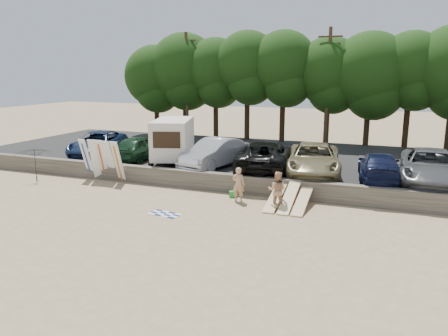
% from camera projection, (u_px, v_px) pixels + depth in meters
% --- Properties ---
extents(ground, '(120.00, 120.00, 0.00)m').
position_uv_depth(ground, '(230.00, 210.00, 20.69)').
color(ground, tan).
rests_on(ground, ground).
extents(seawall, '(44.00, 0.50, 1.00)m').
position_uv_depth(seawall, '(250.00, 185.00, 23.31)').
color(seawall, '#6B6356').
rests_on(seawall, ground).
extents(parking_lot, '(44.00, 14.50, 0.70)m').
position_uv_depth(parking_lot, '(283.00, 161.00, 30.17)').
color(parking_lot, '#282828').
rests_on(parking_lot, ground).
extents(treeline, '(33.18, 6.40, 9.16)m').
position_uv_depth(treeline, '(304.00, 70.00, 35.24)').
color(treeline, '#382616').
rests_on(treeline, parking_lot).
extents(utility_poles, '(25.80, 0.26, 9.00)m').
position_uv_depth(utility_poles, '(328.00, 85.00, 33.37)').
color(utility_poles, '#473321').
rests_on(utility_poles, parking_lot).
extents(box_trailer, '(3.47, 4.80, 2.77)m').
position_uv_depth(box_trailer, '(173.00, 139.00, 27.83)').
color(box_trailer, white).
rests_on(box_trailer, parking_lot).
extents(car_0, '(4.20, 6.43, 1.64)m').
position_uv_depth(car_0, '(98.00, 144.00, 30.43)').
color(car_0, '#132242').
rests_on(car_0, parking_lot).
extents(car_1, '(2.00, 4.76, 1.61)m').
position_uv_depth(car_1, '(140.00, 147.00, 28.98)').
color(car_1, black).
rests_on(car_1, parking_lot).
extents(car_2, '(2.98, 5.53, 1.73)m').
position_uv_depth(car_2, '(215.00, 153.00, 26.65)').
color(car_2, '#B5B5BA').
rests_on(car_2, parking_lot).
extents(car_3, '(3.95, 6.75, 1.77)m').
position_uv_depth(car_3, '(265.00, 156.00, 25.72)').
color(car_3, black).
rests_on(car_3, parking_lot).
extents(car_4, '(3.84, 6.62, 1.73)m').
position_uv_depth(car_4, '(314.00, 159.00, 24.73)').
color(car_4, '#807651').
rests_on(car_4, parking_lot).
extents(car_5, '(2.59, 5.35, 1.50)m').
position_uv_depth(car_5, '(379.00, 167.00, 23.29)').
color(car_5, black).
rests_on(car_5, parking_lot).
extents(car_6, '(3.08, 6.44, 1.77)m').
position_uv_depth(car_6, '(430.00, 167.00, 22.66)').
color(car_6, '#55575B').
rests_on(car_6, parking_lot).
extents(surfboard_upright_0, '(0.57, 0.83, 2.51)m').
position_uv_depth(surfboard_upright_0, '(87.00, 159.00, 26.39)').
color(surfboard_upright_0, white).
rests_on(surfboard_upright_0, ground).
extents(surfboard_upright_1, '(0.59, 0.77, 2.53)m').
position_uv_depth(surfboard_upright_1, '(95.00, 160.00, 26.10)').
color(surfboard_upright_1, white).
rests_on(surfboard_upright_1, ground).
extents(surfboard_upright_2, '(0.58, 0.81, 2.52)m').
position_uv_depth(surfboard_upright_2, '(102.00, 160.00, 26.03)').
color(surfboard_upright_2, white).
rests_on(surfboard_upright_2, ground).
extents(surfboard_upright_3, '(0.52, 0.87, 2.49)m').
position_uv_depth(surfboard_upright_3, '(110.00, 161.00, 25.87)').
color(surfboard_upright_3, white).
rests_on(surfboard_upright_3, ground).
extents(surfboard_upright_4, '(0.55, 0.81, 2.52)m').
position_uv_depth(surfboard_upright_4, '(118.00, 162.00, 25.48)').
color(surfboard_upright_4, white).
rests_on(surfboard_upright_4, ground).
extents(surfboard_low_0, '(0.56, 2.90, 0.89)m').
position_uv_depth(surfboard_low_0, '(276.00, 196.00, 21.37)').
color(surfboard_low_0, beige).
rests_on(surfboard_low_0, ground).
extents(surfboard_low_1, '(0.56, 2.87, 1.03)m').
position_uv_depth(surfboard_low_1, '(289.00, 197.00, 21.08)').
color(surfboard_low_1, beige).
rests_on(surfboard_low_1, ground).
extents(surfboard_low_2, '(0.56, 2.92, 0.82)m').
position_uv_depth(surfboard_low_2, '(303.00, 200.00, 20.91)').
color(surfboard_low_2, beige).
rests_on(surfboard_low_2, ground).
extents(beachgoer_a, '(0.65, 0.44, 1.77)m').
position_uv_depth(beachgoer_a, '(238.00, 184.00, 21.89)').
color(beachgoer_a, tan).
rests_on(beachgoer_a, ground).
extents(beachgoer_b, '(0.95, 0.77, 1.82)m').
position_uv_depth(beachgoer_b, '(277.00, 190.00, 20.72)').
color(beachgoer_b, tan).
rests_on(beachgoer_b, ground).
extents(cooler, '(0.45, 0.40, 0.32)m').
position_uv_depth(cooler, '(233.00, 194.00, 22.80)').
color(cooler, green).
rests_on(cooler, ground).
extents(gear_bag, '(0.37, 0.35, 0.22)m').
position_uv_depth(gear_bag, '(296.00, 202.00, 21.64)').
color(gear_bag, '#CC5918').
rests_on(gear_bag, ground).
extents(beach_towel, '(1.73, 1.73, 0.00)m').
position_uv_depth(beach_towel, '(165.00, 214.00, 20.11)').
color(beach_towel, white).
rests_on(beach_towel, ground).
extents(beach_umbrella, '(3.10, 3.11, 2.02)m').
position_uv_depth(beach_umbrella, '(34.00, 165.00, 25.94)').
color(beach_umbrella, black).
rests_on(beach_umbrella, ground).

